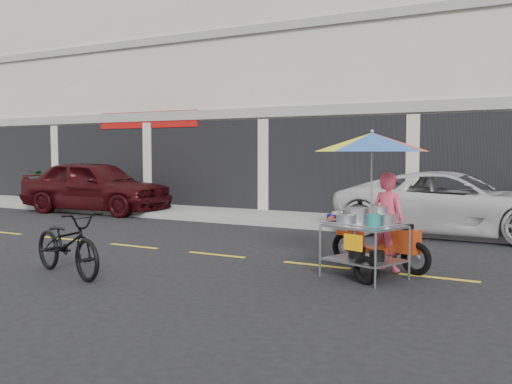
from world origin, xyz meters
The scene contains 9 objects.
ground centered at (0.00, 0.00, 0.00)m, with size 90.00×90.00×0.00m, color black.
sidewalk centered at (0.00, 5.50, 0.07)m, with size 45.00×3.00×0.15m, color gray.
centerline centered at (0.00, 0.00, 0.00)m, with size 42.00×0.10×0.01m, color gold.
maroon_sedan centered at (-9.40, 4.39, 0.83)m, with size 1.97×4.90×1.67m, color black.
white_pickup centered at (1.38, 4.70, 0.73)m, with size 2.42×5.25×1.46m, color silver.
plant_tall centered at (-13.47, 5.54, 0.70)m, with size 0.99×0.86×1.10m, color #114E0F.
plant_short centered at (-12.05, 5.29, 0.63)m, with size 0.54×0.54×0.96m, color #114E0F.
near_bicycle centered at (-3.06, -2.59, 0.50)m, with size 0.67×1.91×1.00m, color black.
food_vendor_rig centered at (1.08, -0.24, 1.41)m, with size 2.21×2.25×2.25m.
Camera 1 is at (3.72, -8.77, 1.90)m, focal length 40.00 mm.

